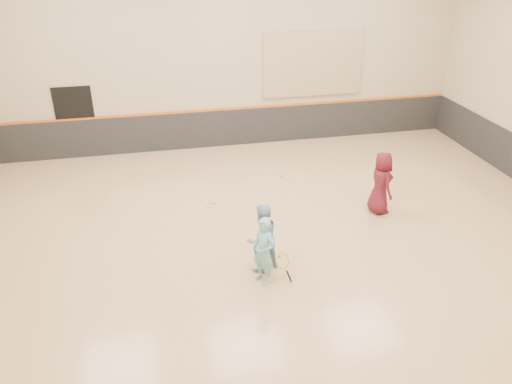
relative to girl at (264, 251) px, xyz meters
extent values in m
cube|color=tan|center=(0.42, 1.22, -0.81)|extent=(15.00, 12.00, 0.20)
cube|color=#CAB693|center=(0.42, 7.23, 2.29)|extent=(15.00, 0.02, 6.00)
cube|color=#CAB693|center=(0.42, -4.79, 2.29)|extent=(15.00, 0.02, 6.00)
cube|color=#232326|center=(0.42, 7.19, -0.11)|extent=(14.90, 0.04, 1.20)
cube|color=#D85914|center=(0.42, 7.18, 0.51)|extent=(14.90, 0.03, 0.06)
cube|color=tan|center=(3.22, 7.17, 1.79)|extent=(3.20, 0.08, 2.00)
cube|color=black|center=(-4.08, 7.20, 0.39)|extent=(1.10, 0.05, 2.20)
imported|color=#6CBABB|center=(0.00, 0.00, 0.00)|extent=(0.57, 0.62, 1.43)
imported|color=#86A9CF|center=(0.06, 0.43, 0.02)|extent=(0.88, 0.80, 1.48)
imported|color=#56141F|center=(3.39, 2.14, 0.07)|extent=(0.55, 0.80, 1.57)
sphere|color=yellow|center=(0.52, 0.75, -0.68)|extent=(0.07, 0.07, 0.07)
sphere|color=#B5C82E|center=(3.47, 2.01, 0.26)|extent=(0.07, 0.07, 0.07)
sphere|color=#B8D431|center=(1.54, 4.55, -0.68)|extent=(0.07, 0.07, 0.07)
camera|label=1|loc=(-1.81, -7.73, 5.42)|focal=35.00mm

